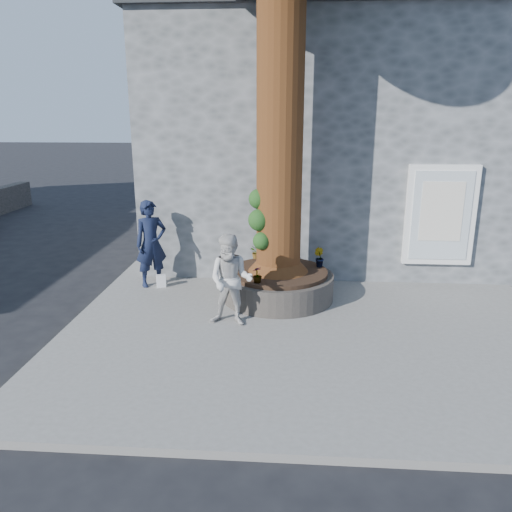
{
  "coord_description": "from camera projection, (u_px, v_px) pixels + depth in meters",
  "views": [
    {
      "loc": [
        1.05,
        -7.83,
        3.85
      ],
      "look_at": [
        0.4,
        1.21,
        1.25
      ],
      "focal_mm": 35.0,
      "sensor_mm": 36.0,
      "label": 1
    }
  ],
  "objects": [
    {
      "name": "ground",
      "position": [
        228.0,
        344.0,
        8.64
      ],
      "size": [
        120.0,
        120.0,
        0.0
      ],
      "primitive_type": "plane",
      "color": "black",
      "rests_on": "ground"
    },
    {
      "name": "pavement",
      "position": [
        313.0,
        320.0,
        9.48
      ],
      "size": [
        9.0,
        8.0,
        0.12
      ],
      "primitive_type": "cube",
      "color": "slate",
      "rests_on": "ground"
    },
    {
      "name": "yellow_line",
      "position": [
        81.0,
        316.0,
        9.81
      ],
      "size": [
        0.1,
        30.0,
        0.01
      ],
      "primitive_type": "cube",
      "color": "yellow",
      "rests_on": "ground"
    },
    {
      "name": "plant_b",
      "position": [
        319.0,
        257.0,
        10.51
      ],
      "size": [
        0.31,
        0.31,
        0.4
      ],
      "primitive_type": "imported",
      "rotation": [
        0.0,
        0.0,
        2.27
      ],
      "color": "gray",
      "rests_on": "planter"
    },
    {
      "name": "stone_shop",
      "position": [
        343.0,
        138.0,
        14.5
      ],
      "size": [
        10.3,
        8.3,
        6.3
      ],
      "color": "#525557",
      "rests_on": "ground"
    },
    {
      "name": "plant_c",
      "position": [
        257.0,
        275.0,
        9.52
      ],
      "size": [
        0.25,
        0.25,
        0.32
      ],
      "primitive_type": "imported",
      "rotation": [
        0.0,
        0.0,
        3.77
      ],
      "color": "gray",
      "rests_on": "planter"
    },
    {
      "name": "plant_a",
      "position": [
        280.0,
        252.0,
        11.07
      ],
      "size": [
        0.2,
        0.17,
        0.33
      ],
      "primitive_type": "imported",
      "rotation": [
        0.0,
        0.0,
        0.37
      ],
      "color": "gray",
      "rests_on": "planter"
    },
    {
      "name": "plant_d",
      "position": [
        256.0,
        252.0,
        11.12
      ],
      "size": [
        0.35,
        0.35,
        0.29
      ],
      "primitive_type": "imported",
      "rotation": [
        0.0,
        0.0,
        5.4
      ],
      "color": "gray",
      "rests_on": "planter"
    },
    {
      "name": "shopping_bag",
      "position": [
        161.0,
        281.0,
        11.08
      ],
      "size": [
        0.23,
        0.18,
        0.28
      ],
      "primitive_type": "cube",
      "rotation": [
        0.0,
        0.0,
        0.34
      ],
      "color": "white",
      "rests_on": "pavement"
    },
    {
      "name": "planter",
      "position": [
        278.0,
        284.0,
        10.39
      ],
      "size": [
        2.3,
        2.3,
        0.6
      ],
      "color": "black",
      "rests_on": "pavement"
    },
    {
      "name": "woman",
      "position": [
        231.0,
        280.0,
        8.95
      ],
      "size": [
        0.9,
        0.75,
        1.69
      ],
      "primitive_type": "imported",
      "rotation": [
        0.0,
        0.0,
        -0.14
      ],
      "color": "beige",
      "rests_on": "pavement"
    },
    {
      "name": "man",
      "position": [
        151.0,
        244.0,
        10.97
      ],
      "size": [
        0.84,
        0.77,
        1.93
      ],
      "primitive_type": "imported",
      "rotation": [
        0.0,
        0.0,
        0.58
      ],
      "color": "black",
      "rests_on": "pavement"
    }
  ]
}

